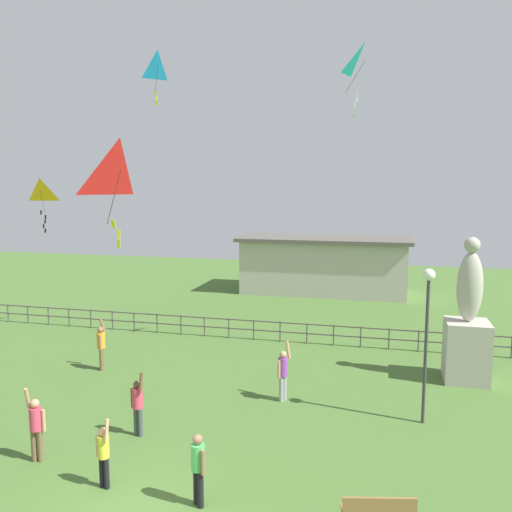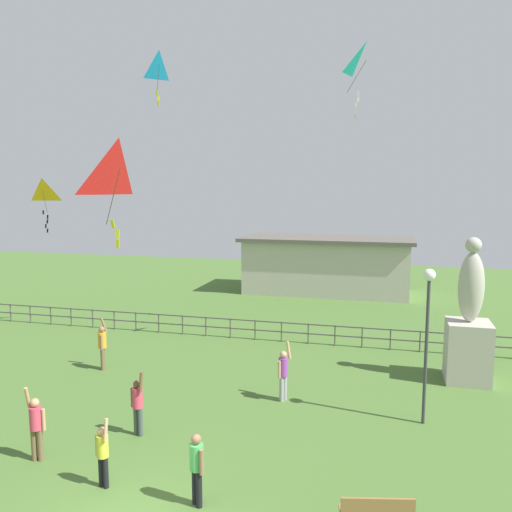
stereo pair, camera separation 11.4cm
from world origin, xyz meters
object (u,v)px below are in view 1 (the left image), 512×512
(lamppost, at_px, (427,313))
(kite_2, at_px, (158,66))
(person_3, at_px, (283,371))
(person_0, at_px, (36,425))
(person_1, at_px, (198,465))
(kite_1, at_px, (121,171))
(person_2, at_px, (101,344))
(person_5, at_px, (138,403))
(person_4, at_px, (103,452))
(kite_0, at_px, (364,63))
(kite_4, at_px, (40,192))
(park_bench, at_px, (378,512))
(statue_monument, at_px, (467,333))

(lamppost, relative_size, kite_2, 2.10)
(person_3, bearing_deg, person_0, -135.52)
(person_1, height_order, kite_1, kite_1)
(lamppost, distance_m, person_0, 11.24)
(lamppost, bearing_deg, person_1, -133.01)
(person_2, distance_m, person_5, 6.04)
(person_0, height_order, person_1, person_0)
(kite_2, bearing_deg, person_4, -73.14)
(person_4, height_order, person_5, person_5)
(person_0, height_order, kite_1, kite_1)
(person_1, relative_size, person_2, 0.83)
(person_4, distance_m, person_5, 2.62)
(kite_0, height_order, kite_4, kite_0)
(lamppost, height_order, person_5, lamppost)
(person_2, bearing_deg, lamppost, -8.63)
(lamppost, bearing_deg, person_3, 172.22)
(person_0, relative_size, person_2, 0.98)
(kite_1, bearing_deg, person_3, 67.39)
(person_2, distance_m, kite_4, 8.80)
(person_4, bearing_deg, person_2, 120.83)
(person_4, bearing_deg, lamppost, 35.54)
(person_2, height_order, person_4, person_2)
(kite_4, bearing_deg, kite_1, -47.27)
(park_bench, xyz_separation_m, person_0, (-8.64, 0.76, 0.53))
(person_1, distance_m, kite_2, 16.75)
(kite_0, bearing_deg, kite_4, 178.84)
(person_4, bearing_deg, person_0, 164.09)
(person_2, bearing_deg, kite_2, 74.76)
(kite_4, bearing_deg, person_5, -43.10)
(statue_monument, relative_size, kite_1, 2.24)
(park_bench, bearing_deg, person_3, 117.51)
(person_0, xyz_separation_m, kite_0, (7.64, 10.18, 10.84))
(person_1, height_order, person_5, person_5)
(statue_monument, xyz_separation_m, kite_0, (-4.01, 1.42, 10.04))
(kite_2, bearing_deg, kite_1, -69.88)
(kite_1, bearing_deg, person_0, 168.83)
(kite_2, distance_m, kite_4, 8.23)
(person_5, xyz_separation_m, kite_4, (-9.15, 8.56, 5.91))
(person_4, bearing_deg, kite_4, 130.64)
(person_5, bearing_deg, person_0, -134.60)
(person_0, bearing_deg, kite_2, 95.50)
(person_5, height_order, kite_0, kite_0)
(park_bench, distance_m, person_5, 7.28)
(park_bench, distance_m, kite_4, 20.50)
(person_2, bearing_deg, park_bench, -34.54)
(statue_monument, bearing_deg, person_3, -151.18)
(kite_1, bearing_deg, kite_2, 110.12)
(person_2, xyz_separation_m, kite_1, (4.97, -7.14, 6.43))
(park_bench, bearing_deg, person_5, 158.28)
(kite_1, bearing_deg, person_4, -173.75)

